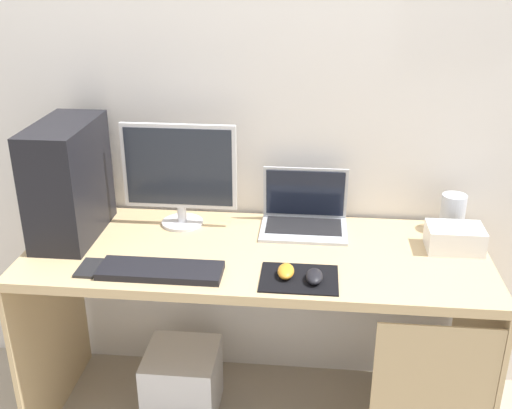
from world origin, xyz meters
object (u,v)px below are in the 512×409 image
Objects in this scene: monitor at (179,173)px; speaker at (453,213)px; laptop at (304,217)px; projector at (455,238)px; subwoofer at (183,382)px; pc_tower at (68,181)px; mouse_left at (286,271)px; keyboard at (161,271)px; cell_phone at (89,268)px; mouse_right at (314,276)px.

speaker is (1.05, 0.05, -0.14)m from monitor.
laptop reaches higher than speaker.
projector is 0.69× the size of subwoofer.
speaker is at bearing 6.79° from pc_tower.
speaker is 1.56× the size of mouse_left.
keyboard is at bearing -88.38° from monitor.
cell_phone is (0.15, -0.27, -0.21)m from pc_tower.
projector reaches higher than keyboard.
mouse_left is at bearing 165.26° from mouse_right.
pc_tower is 0.37m from cell_phone.
monitor is 2.21× the size of projector.
monitor is at bearing 173.95° from projector.
keyboard reaches higher than subwoofer.
pc_tower is 0.90m from laptop.
mouse_right reaches higher than subwoofer.
keyboard is at bearing -164.45° from projector.
speaker is at bearing 40.64° from mouse_right.
laptop is 1.15× the size of subwoofer.
speaker is at bearing 23.11° from keyboard.
keyboard is 0.52m from mouse_right.
speaker reaches higher than projector.
mouse_left reaches higher than cell_phone.
cell_phone is (-1.27, -0.28, -0.04)m from projector.
subwoofer is (0.40, -0.05, -0.85)m from pc_tower.
projector is at bearing -6.05° from monitor.
mouse_left is 0.68m from cell_phone.
monitor is at bearing -177.24° from speaker.
pc_tower reaches higher than projector.
pc_tower is at bearing 163.26° from mouse_right.
laptop is at bearing -177.46° from speaker.
keyboard is at bearing -33.96° from pc_tower.
monitor reaches higher than projector.
cell_phone is (-0.77, 0.01, -0.02)m from mouse_right.
monitor is 1.06m from speaker.
cell_phone is at bearing 179.23° from mouse_right.
cell_phone is (-0.25, 0.01, -0.01)m from keyboard.
speaker is (0.57, 0.03, 0.03)m from laptop.
pc_tower is 4.56× the size of mouse_right.
pc_tower reaches higher than subwoofer.
speaker is 0.75× the size of projector.
keyboard is 1.45× the size of subwoofer.
laptop is 0.85m from subwoofer.
pc_tower is 0.98m from mouse_right.
mouse_left is 0.81m from subwoofer.
pc_tower is 1.51× the size of subwoofer.
projector is at bearing 0.48° from pc_tower.
speaker is 1.37m from cell_phone.
pc_tower is 1.44m from projector.
speaker is at bearing 82.87° from projector.
keyboard is at bearing -156.89° from speaker.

